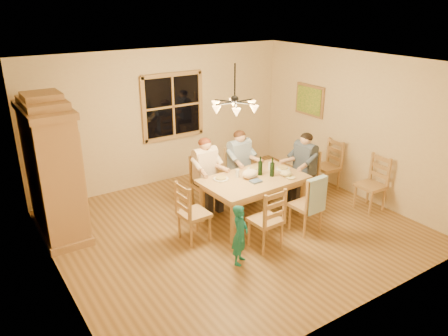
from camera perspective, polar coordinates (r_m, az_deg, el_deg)
floor at (r=7.35m, az=1.25°, el=-7.81°), size 5.50×5.50×0.00m
ceiling at (r=6.47m, az=1.45°, el=13.54°), size 5.50×5.00×0.02m
wall_back at (r=8.87m, az=-7.90°, el=6.61°), size 5.50×0.02×2.70m
wall_left at (r=5.80m, az=-21.70°, el=-2.88°), size 0.02×5.00×2.70m
wall_right at (r=8.59m, az=16.71°, el=5.41°), size 0.02×5.00×2.70m
window at (r=8.88m, az=-6.70°, el=8.01°), size 1.30×0.06×1.30m
painting at (r=9.29m, az=11.11°, el=8.67°), size 0.06×0.78×0.64m
chandelier at (r=6.59m, az=1.40°, el=8.17°), size 0.77×0.68×0.71m
armoire at (r=7.26m, az=-21.37°, el=-0.51°), size 0.66×1.40×2.30m
dining_table at (r=7.37m, az=3.89°, el=-2.06°), size 1.77×1.13×0.76m
chair_far_left at (r=7.87m, az=-2.38°, el=-3.26°), size 0.46×0.44×0.99m
chair_far_right at (r=8.28m, az=2.02°, el=-1.96°), size 0.46×0.44×0.99m
chair_near_left at (r=6.72m, az=5.43°, el=-7.93°), size 0.46×0.44×0.99m
chair_near_right at (r=7.26m, az=10.58°, el=-5.87°), size 0.46×0.44×0.99m
chair_end_left at (r=6.89m, az=-3.91°, el=-7.10°), size 0.44×0.46×0.99m
chair_end_right at (r=8.27m, az=10.22°, el=-2.35°), size 0.44×0.46×0.99m
adult_woman at (r=7.66m, az=-2.44°, el=0.40°), size 0.41×0.44×0.87m
adult_plaid_man at (r=8.08m, az=2.07°, el=1.54°), size 0.41×0.44×0.87m
adult_slate_man at (r=8.07m, az=10.47°, el=1.15°), size 0.44×0.41×0.87m
towel at (r=6.98m, az=11.92°, el=-3.52°), size 0.38×0.12×0.58m
wine_bottle_a at (r=7.41m, az=4.76°, el=0.28°), size 0.08×0.08×0.33m
wine_bottle_b at (r=7.37m, az=6.32°, el=0.12°), size 0.08×0.08×0.33m
plate_woman at (r=7.25m, az=-0.41°, el=-1.44°), size 0.26×0.26×0.02m
plate_plaid at (r=7.70m, az=4.02°, el=-0.11°), size 0.26×0.26×0.02m
plate_slate at (r=7.76m, az=7.67°, el=-0.07°), size 0.26×0.26×0.02m
wine_glass_a at (r=7.33m, az=1.76°, el=-0.70°), size 0.06×0.06×0.14m
wine_glass_b at (r=7.69m, az=6.03°, el=0.29°), size 0.06×0.06×0.14m
cap at (r=7.44m, az=8.12°, el=-0.68°), size 0.20×0.20×0.11m
napkin at (r=7.17m, az=4.18°, el=-1.73°), size 0.19×0.15×0.03m
cloth_bundle at (r=7.30m, az=3.39°, el=-0.76°), size 0.28×0.22×0.15m
child at (r=6.25m, az=2.11°, el=-8.70°), size 0.39×0.37×0.91m
chair_spare_front at (r=8.27m, az=18.51°, el=-3.16°), size 0.43×0.45×0.99m
chair_spare_back at (r=8.91m, az=13.17°, el=-0.82°), size 0.44×0.46×0.99m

